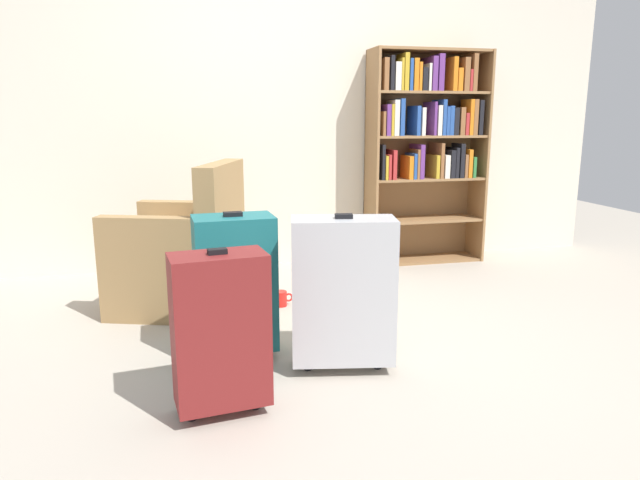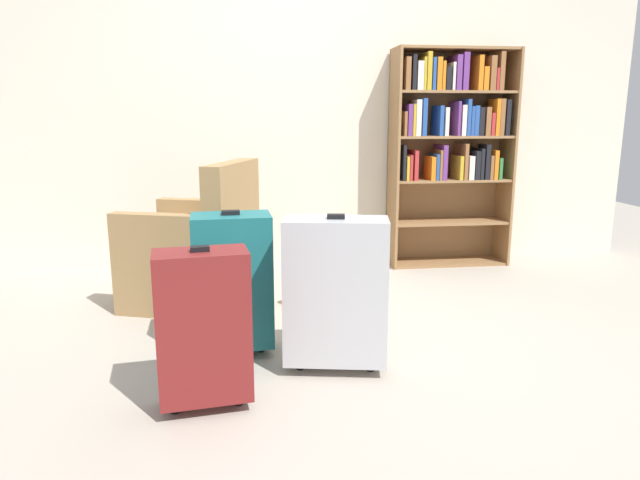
% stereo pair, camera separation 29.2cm
% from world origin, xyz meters
% --- Properties ---
extents(ground_plane, '(9.25, 9.25, 0.00)m').
position_xyz_m(ground_plane, '(0.00, 0.00, 0.00)').
color(ground_plane, '#B2A899').
extents(back_wall, '(5.29, 0.10, 2.60)m').
position_xyz_m(back_wall, '(0.00, 1.80, 1.30)').
color(back_wall, beige).
rests_on(back_wall, ground).
extents(bookshelf, '(0.94, 0.32, 1.67)m').
position_xyz_m(bookshelf, '(1.08, 1.59, 1.00)').
color(bookshelf, olive).
rests_on(bookshelf, ground).
extents(armchair, '(0.89, 0.89, 0.90)m').
position_xyz_m(armchair, '(-0.84, 0.82, 0.32)').
color(armchair, '#9E7A4C').
rests_on(armchair, ground).
extents(mug, '(0.12, 0.08, 0.10)m').
position_xyz_m(mug, '(-0.26, 0.69, 0.05)').
color(mug, red).
rests_on(mug, ground).
extents(suitcase_dark_red, '(0.39, 0.25, 0.68)m').
position_xyz_m(suitcase_dark_red, '(-0.70, -0.58, 0.35)').
color(suitcase_dark_red, maroon).
rests_on(suitcase_dark_red, ground).
extents(suitcase_silver, '(0.50, 0.30, 0.74)m').
position_xyz_m(suitcase_silver, '(-0.12, -0.28, 0.39)').
color(suitcase_silver, '#B7BABF').
rests_on(suitcase_silver, ground).
extents(suitcase_teal, '(0.39, 0.26, 0.73)m').
position_xyz_m(suitcase_teal, '(-0.59, -0.03, 0.38)').
color(suitcase_teal, '#19666B').
rests_on(suitcase_teal, ground).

